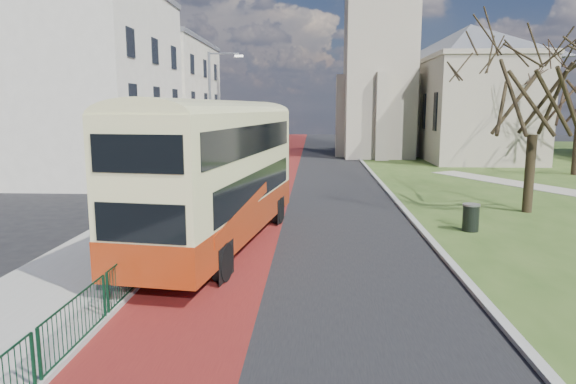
# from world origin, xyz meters

# --- Properties ---
(ground) EXTENTS (160.00, 160.00, 0.00)m
(ground) POSITION_xyz_m (0.00, 0.00, 0.00)
(ground) COLOR black
(ground) RESTS_ON ground
(road_carriageway) EXTENTS (9.00, 120.00, 0.01)m
(road_carriageway) POSITION_xyz_m (1.50, 20.00, 0.01)
(road_carriageway) COLOR black
(road_carriageway) RESTS_ON ground
(bus_lane) EXTENTS (3.40, 120.00, 0.01)m
(bus_lane) POSITION_xyz_m (-1.20, 20.00, 0.01)
(bus_lane) COLOR #591414
(bus_lane) RESTS_ON ground
(pavement_west) EXTENTS (4.00, 120.00, 0.12)m
(pavement_west) POSITION_xyz_m (-5.00, 20.00, 0.06)
(pavement_west) COLOR gray
(pavement_west) RESTS_ON ground
(kerb_west) EXTENTS (0.25, 120.00, 0.13)m
(kerb_west) POSITION_xyz_m (-3.00, 20.00, 0.07)
(kerb_west) COLOR #999993
(kerb_west) RESTS_ON ground
(kerb_east) EXTENTS (0.25, 80.00, 0.13)m
(kerb_east) POSITION_xyz_m (6.10, 22.00, 0.07)
(kerb_east) COLOR #999993
(kerb_east) RESTS_ON ground
(pedestrian_railing) EXTENTS (0.07, 24.00, 1.12)m
(pedestrian_railing) POSITION_xyz_m (-2.95, 4.00, 0.55)
(pedestrian_railing) COLOR #0B321D
(pedestrian_railing) RESTS_ON ground
(gothic_church) EXTENTS (16.38, 18.00, 40.00)m
(gothic_church) POSITION_xyz_m (12.56, 38.00, 13.13)
(gothic_church) COLOR gray
(gothic_church) RESTS_ON ground
(street_block_near) EXTENTS (10.30, 14.30, 13.00)m
(street_block_near) POSITION_xyz_m (-14.00, 22.00, 6.51)
(street_block_near) COLOR beige
(street_block_near) RESTS_ON ground
(street_block_far) EXTENTS (10.30, 16.30, 11.50)m
(street_block_far) POSITION_xyz_m (-14.00, 38.00, 5.76)
(street_block_far) COLOR #B4AD98
(street_block_far) RESTS_ON ground
(streetlamp) EXTENTS (2.13, 0.18, 8.00)m
(streetlamp) POSITION_xyz_m (-4.35, 18.00, 4.59)
(streetlamp) COLOR gray
(streetlamp) RESTS_ON pavement_west
(bus) EXTENTS (4.34, 11.98, 4.90)m
(bus) POSITION_xyz_m (-1.47, 4.36, 2.79)
(bus) COLOR maroon
(bus) RESTS_ON ground
(winter_tree_near) EXTENTS (7.23, 7.23, 9.26)m
(winter_tree_near) POSITION_xyz_m (11.76, 10.87, 6.46)
(winter_tree_near) COLOR black
(winter_tree_near) RESTS_ON grass_green
(litter_bin) EXTENTS (0.80, 0.80, 1.08)m
(litter_bin) POSITION_xyz_m (8.00, 6.95, 0.59)
(litter_bin) COLOR black
(litter_bin) RESTS_ON grass_green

